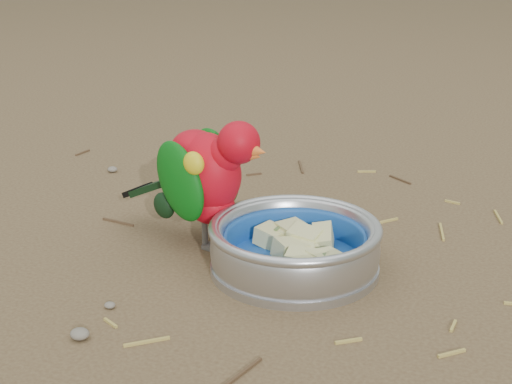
% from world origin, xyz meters
% --- Properties ---
extents(ground, '(60.00, 60.00, 0.00)m').
position_xyz_m(ground, '(0.00, 0.00, 0.00)').
color(ground, brown).
extents(food_bowl, '(0.20, 0.20, 0.02)m').
position_xyz_m(food_bowl, '(0.09, 0.00, 0.01)').
color(food_bowl, '#B2B2BA').
rests_on(food_bowl, ground).
extents(bowl_wall, '(0.20, 0.20, 0.04)m').
position_xyz_m(bowl_wall, '(0.09, 0.00, 0.04)').
color(bowl_wall, '#B2B2BA').
rests_on(bowl_wall, food_bowl).
extents(fruit_wedges, '(0.12, 0.12, 0.03)m').
position_xyz_m(fruit_wedges, '(0.09, 0.00, 0.03)').
color(fruit_wedges, beige).
rests_on(fruit_wedges, food_bowl).
extents(lory_parrot, '(0.22, 0.14, 0.17)m').
position_xyz_m(lory_parrot, '(-0.04, 0.03, 0.08)').
color(lory_parrot, '#B70715').
rests_on(lory_parrot, ground).
extents(ground_debris, '(0.90, 0.80, 0.01)m').
position_xyz_m(ground_debris, '(-0.05, 0.03, 0.00)').
color(ground_debris, '#AE9748').
rests_on(ground_debris, ground).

